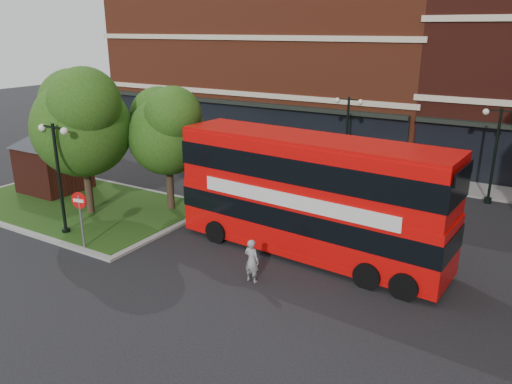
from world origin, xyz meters
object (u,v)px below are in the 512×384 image
Objects in this scene: woman at (252,261)px; car_silver at (320,162)px; bus at (310,189)px; car_white at (373,165)px.

woman reaches higher than car_silver.
bus is at bearing -154.29° from car_silver.
bus is 2.35× the size of car_white.
car_white reaches higher than car_silver.
bus reaches higher than woman.
woman is 0.34× the size of car_white.
woman is (-0.73, -3.18, -1.96)m from bus.
car_silver is at bearing -70.62° from woman.
car_silver is at bearing 100.86° from car_white.
car_white is at bearing -78.22° from car_silver.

